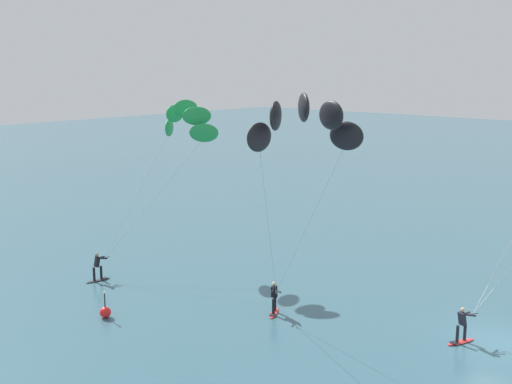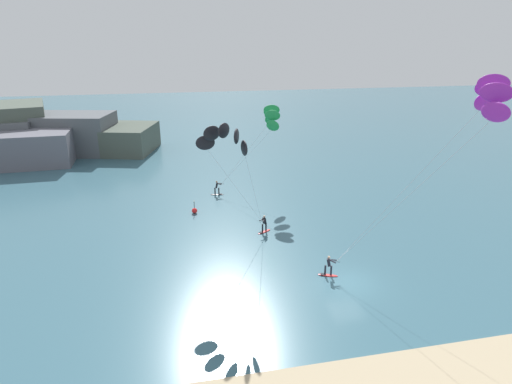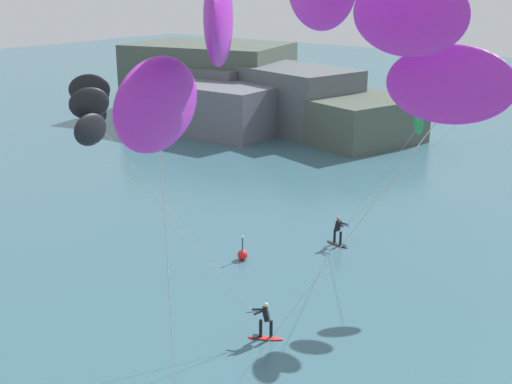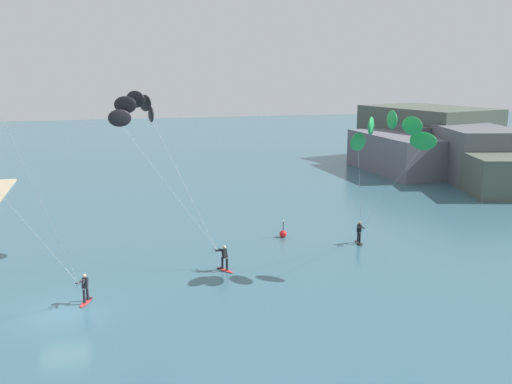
# 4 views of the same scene
# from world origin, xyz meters

# --- Properties ---
(ground_plane) EXTENTS (240.00, 240.00, 0.00)m
(ground_plane) POSITION_xyz_m (0.00, 0.00, 0.00)
(ground_plane) COLOR #386070
(kitesurfer_nearshore) EXTENTS (10.26, 7.53, 15.05)m
(kitesurfer_nearshore) POSITION_xyz_m (6.12, -3.09, 13.28)
(kitesurfer_nearshore) COLOR red
(kitesurfer_nearshore) RESTS_ON ground
(kitesurfer_mid_water) EXTENTS (6.91, 7.29, 11.29)m
(kitesurfer_mid_water) POSITION_xyz_m (-8.16, 4.93, 9.72)
(kitesurfer_mid_water) COLOR red
(kitesurfer_mid_water) RESTS_ON ground
(kitesurfer_far_out) EXTENTS (8.01, 5.40, 10.25)m
(kitesurfer_far_out) POSITION_xyz_m (-1.51, 19.43, 8.68)
(kitesurfer_far_out) COLOR #333338
(kitesurfer_far_out) RESTS_ON ground
(marker_buoy) EXTENTS (0.56, 0.56, 1.38)m
(marker_buoy) POSITION_xyz_m (-10.25, 15.47, 0.30)
(marker_buoy) COLOR red
(marker_buoy) RESTS_ON ground
(distant_headland) EXTENTS (35.12, 19.77, 7.55)m
(distant_headland) POSITION_xyz_m (-34.68, 44.46, 2.87)
(distant_headland) COLOR #4C564C
(distant_headland) RESTS_ON ground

